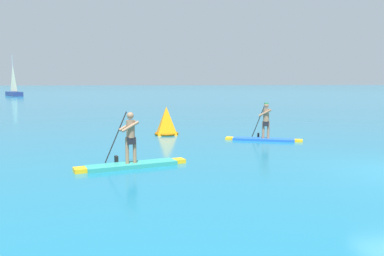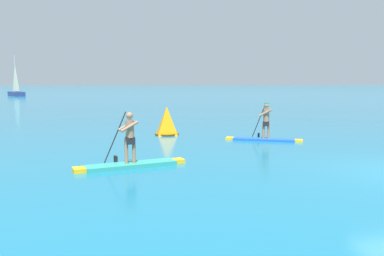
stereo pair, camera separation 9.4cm
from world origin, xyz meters
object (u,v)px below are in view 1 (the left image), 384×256
at_px(paddleboarder_near_left, 131,157).
at_px(paddleboarder_mid_center, 264,133).
at_px(race_marker_buoy, 166,122).
at_px(sailboat_left_horizon, 14,92).

bearing_deg(paddleboarder_near_left, paddleboarder_mid_center, -158.37).
distance_m(race_marker_buoy, sailboat_left_horizon, 57.85).
bearing_deg(paddleboarder_mid_center, race_marker_buoy, -9.26).
relative_size(paddleboarder_mid_center, sailboat_left_horizon, 0.47).
height_order(paddleboarder_near_left, paddleboarder_mid_center, paddleboarder_near_left).
relative_size(paddleboarder_near_left, paddleboarder_mid_center, 1.06).
xyz_separation_m(paddleboarder_mid_center, sailboat_left_horizon, (-26.41, 55.92, 0.41)).
distance_m(paddleboarder_near_left, sailboat_left_horizon, 64.00).
distance_m(paddleboarder_near_left, race_marker_buoy, 7.40).
relative_size(paddleboarder_mid_center, race_marker_buoy, 2.35).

